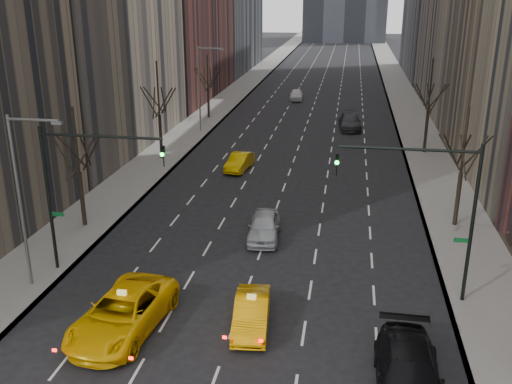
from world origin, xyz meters
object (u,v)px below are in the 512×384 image
at_px(taxi_suv, 123,313).
at_px(silver_sedan_ahead, 264,226).
at_px(taxi_sedan, 252,313).
at_px(parked_suv_black, 408,374).

height_order(taxi_suv, silver_sedan_ahead, taxi_suv).
height_order(taxi_suv, taxi_sedan, taxi_suv).
xyz_separation_m(taxi_sedan, silver_sedan_ahead, (-0.92, 9.97, 0.08)).
xyz_separation_m(taxi_suv, silver_sedan_ahead, (4.77, 11.22, -0.12)).
bearing_deg(taxi_suv, taxi_sedan, 18.63).
xyz_separation_m(taxi_sedan, parked_suv_black, (6.68, -3.60, 0.16)).
bearing_deg(taxi_suv, parked_suv_black, -4.54).
height_order(taxi_sedan, parked_suv_black, parked_suv_black).
relative_size(taxi_suv, taxi_sedan, 1.50).
distance_m(taxi_sedan, silver_sedan_ahead, 10.01).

